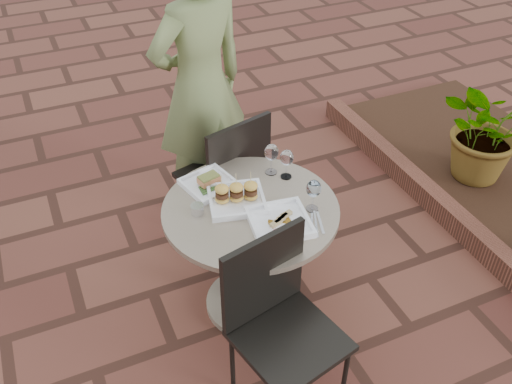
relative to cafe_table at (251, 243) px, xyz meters
name	(u,v)px	position (x,y,z in m)	size (l,w,h in m)	color
ground	(244,321)	(-0.09, -0.10, -0.48)	(60.00, 60.00, 0.00)	brown
cafe_table	(251,243)	(0.00, 0.00, 0.00)	(0.90, 0.90, 0.73)	gray
chair_far	(229,172)	(0.10, 0.56, 0.07)	(0.54, 0.54, 0.93)	black
chair_near	(277,313)	(-0.10, -0.53, 0.07)	(0.53, 0.53, 0.93)	black
diner	(200,87)	(0.09, 0.98, 0.44)	(0.67, 0.44, 1.84)	olive
plate_salmon	(209,183)	(-0.13, 0.25, 0.27)	(0.30, 0.30, 0.07)	white
plate_sliders	(237,196)	(-0.05, 0.07, 0.29)	(0.34, 0.34, 0.18)	white
plate_tuna	(280,222)	(0.08, -0.18, 0.26)	(0.32, 0.32, 0.03)	white
wine_glass_right	(314,189)	(0.28, -0.14, 0.37)	(0.08, 0.08, 0.18)	white
wine_glass_mid	(271,153)	(0.22, 0.23, 0.37)	(0.08, 0.08, 0.18)	white
wine_glass_far	(287,158)	(0.28, 0.16, 0.37)	(0.07, 0.07, 0.17)	white
steel_ramekin	(197,209)	(-0.26, 0.07, 0.27)	(0.07, 0.07, 0.05)	silver
cutlery_set	(316,224)	(0.24, -0.25, 0.25)	(0.09, 0.19, 0.00)	silver
planter_curb	(442,207)	(1.51, 0.20, -0.41)	(0.12, 3.00, 0.15)	brown
potted_plant_a	(489,127)	(2.01, 0.44, -0.03)	(0.71, 0.62, 0.79)	#33662D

